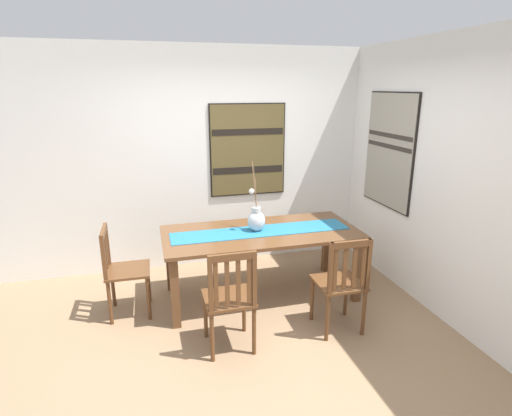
{
  "coord_description": "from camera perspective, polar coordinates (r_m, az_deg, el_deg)",
  "views": [
    {
      "loc": [
        -0.91,
        -3.17,
        2.22
      ],
      "look_at": [
        0.16,
        0.79,
        1.0
      ],
      "focal_mm": 28.67,
      "sensor_mm": 36.0,
      "label": 1
    }
  ],
  "objects": [
    {
      "name": "chair_2",
      "position": [
        4.29,
        -18.16,
        -8.12
      ],
      "size": [
        0.43,
        0.43,
        0.92
      ],
      "color": "brown",
      "rests_on": "ground_plane"
    },
    {
      "name": "wall_back",
      "position": [
        5.18,
        -4.88,
        6.89
      ],
      "size": [
        6.4,
        0.12,
        2.7
      ],
      "primitive_type": "cube",
      "color": "silver",
      "rests_on": "ground_plane"
    },
    {
      "name": "painting_on_back_wall",
      "position": [
        5.17,
        -1.16,
        8.09
      ],
      "size": [
        0.96,
        0.05,
        1.15
      ],
      "color": "black"
    },
    {
      "name": "chair_1",
      "position": [
        3.54,
        -3.67,
        -12.38
      ],
      "size": [
        0.42,
        0.42,
        0.96
      ],
      "color": "brown",
      "rests_on": "ground_plane"
    },
    {
      "name": "wall_side",
      "position": [
        4.3,
        25.45,
        3.32
      ],
      "size": [
        0.12,
        6.4,
        2.7
      ],
      "primitive_type": "cube",
      "color": "silver",
      "rests_on": "ground_plane"
    },
    {
      "name": "centerpiece_vase",
      "position": [
        4.3,
        0.03,
        -1.58
      ],
      "size": [
        0.19,
        0.25,
        0.73
      ],
      "color": "silver",
      "rests_on": "dining_table"
    },
    {
      "name": "painting_on_side_wall",
      "position": [
        4.97,
        18.15,
        7.62
      ],
      "size": [
        0.05,
        0.93,
        1.31
      ],
      "color": "black"
    },
    {
      "name": "dining_table",
      "position": [
        4.37,
        0.7,
        -4.45
      ],
      "size": [
        2.06,
        0.95,
        0.75
      ],
      "color": "brown",
      "rests_on": "ground_plane"
    },
    {
      "name": "chair_0",
      "position": [
        3.87,
        11.85,
        -10.1
      ],
      "size": [
        0.43,
        0.43,
        0.95
      ],
      "color": "brown",
      "rests_on": "ground_plane"
    },
    {
      "name": "table_runner",
      "position": [
        4.33,
        0.7,
        -3.23
      ],
      "size": [
        1.9,
        0.36,
        0.01
      ],
      "primitive_type": "cube",
      "color": "#236B93",
      "rests_on": "dining_table"
    },
    {
      "name": "ground_plane",
      "position": [
        3.98,
        0.75,
        -17.52
      ],
      "size": [
        6.4,
        6.4,
        0.03
      ],
      "primitive_type": "cube",
      "color": "#8E7051"
    }
  ]
}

